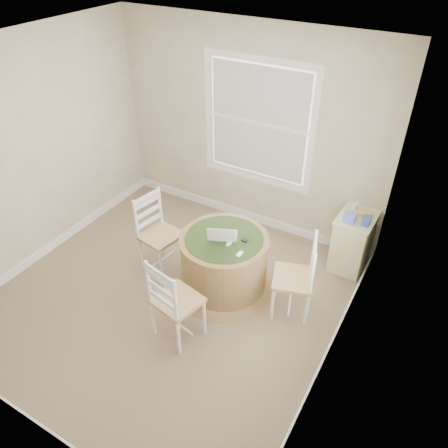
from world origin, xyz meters
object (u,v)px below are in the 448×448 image
Objects in this scene: chair_left at (161,235)px; chair_near at (177,300)px; laptop at (222,236)px; chair_right at (293,278)px; corner_chest at (352,241)px; round_table at (224,261)px.

chair_near is (0.76, -0.74, 0.00)m from chair_left.
chair_near is 2.49× the size of laptop.
chair_right is 1.10m from corner_chest.
chair_near reaches higher than corner_chest.
chair_left is 1.33× the size of corner_chest.
chair_right reaches higher than round_table.
chair_left is 0.82m from laptop.
chair_right reaches higher than corner_chest.
chair_near reaches higher than laptop.
chair_right reaches higher than laptop.
chair_right is (0.80, 0.02, 0.10)m from round_table.
chair_near is at bearing -120.14° from corner_chest.
chair_left is 1.06m from chair_near.
laptop is 1.60m from corner_chest.
round_table is 0.80m from chair_right.
chair_right is at bearing 2.35° from round_table.
corner_chest is (1.16, 1.89, -0.12)m from chair_near.
laptop is 0.53× the size of corner_chest.
chair_left is (-0.80, -0.08, 0.10)m from round_table.
chair_right is 0.85m from laptop.
chair_left and chair_right have the same top height.
laptop is at bearing -73.93° from chair_left.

